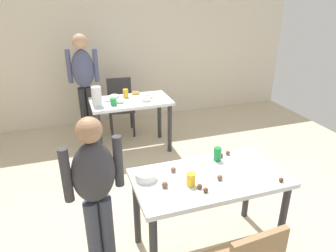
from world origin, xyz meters
name	(u,v)px	position (x,y,z in m)	size (l,w,h in m)	color
ground_plane	(185,239)	(0.00, 0.00, 0.00)	(6.40, 6.40, 0.00)	beige
wall_back	(116,45)	(0.00, 3.20, 1.30)	(6.40, 0.10, 2.60)	beige
dining_table_near	(209,187)	(0.14, -0.15, 0.64)	(1.24, 0.65, 0.75)	silver
dining_table_far	(131,109)	(-0.06, 1.93, 0.63)	(1.09, 0.61, 0.75)	silver
chair_far_table	(120,103)	(-0.09, 2.59, 0.50)	(0.44, 0.44, 0.87)	#2D2D33
person_girl_near	(95,187)	(-0.76, -0.09, 0.80)	(0.45, 0.26, 1.35)	#383D4C
person_adult_far	(84,78)	(-0.61, 2.57, 0.95)	(0.46, 0.24, 1.58)	#28282D
mixing_bowl	(146,176)	(-0.36, -0.03, 0.78)	(0.17, 0.17, 0.06)	white
soda_can	(217,154)	(0.31, 0.06, 0.81)	(0.07, 0.07, 0.12)	#198438
fork_near	(257,158)	(0.67, -0.02, 0.75)	(0.17, 0.02, 0.01)	silver
cup_near_0	(191,179)	(-0.06, -0.22, 0.80)	(0.07, 0.07, 0.10)	yellow
cake_ball_0	(220,177)	(0.19, -0.23, 0.77)	(0.04, 0.04, 0.04)	brown
cake_ball_1	(221,155)	(0.36, 0.10, 0.77)	(0.04, 0.04, 0.04)	brown
cake_ball_2	(200,186)	(-0.01, -0.28, 0.77)	(0.04, 0.04, 0.04)	brown
cake_ball_3	(173,169)	(-0.12, 0.00, 0.77)	(0.04, 0.04, 0.04)	brown
cake_ball_4	(281,180)	(0.63, -0.40, 0.77)	(0.04, 0.04, 0.04)	brown
cake_ball_5	(228,153)	(0.45, 0.12, 0.77)	(0.04, 0.04, 0.04)	brown
cake_ball_6	(165,185)	(-0.26, -0.19, 0.77)	(0.05, 0.05, 0.05)	brown
cake_ball_7	(206,190)	(0.01, -0.34, 0.77)	(0.04, 0.04, 0.04)	brown
pitcher_far	(97,96)	(-0.52, 1.84, 0.88)	(0.13, 0.13, 0.25)	white
cup_far_0	(126,93)	(-0.10, 2.07, 0.81)	(0.07, 0.07, 0.12)	yellow
cup_far_1	(113,102)	(-0.31, 1.79, 0.80)	(0.08, 0.08, 0.09)	green
donut_far_0	(148,97)	(0.19, 1.94, 0.77)	(0.13, 0.13, 0.04)	white
donut_far_1	(114,96)	(-0.25, 2.11, 0.77)	(0.14, 0.14, 0.04)	white
donut_far_2	(136,93)	(0.07, 2.17, 0.77)	(0.12, 0.12, 0.03)	gold
donut_far_3	(120,101)	(-0.21, 1.86, 0.77)	(0.12, 0.12, 0.03)	white
donut_far_4	(146,100)	(0.13, 1.82, 0.77)	(0.12, 0.12, 0.04)	white
donut_far_5	(108,100)	(-0.36, 1.98, 0.77)	(0.11, 0.11, 0.03)	white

